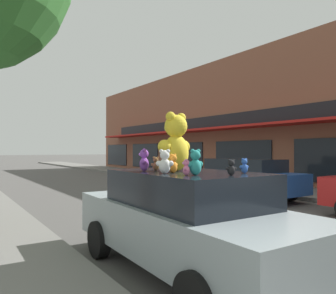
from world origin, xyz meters
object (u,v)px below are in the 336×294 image
(parked_car_far_center, at_px, (244,177))
(teddy_bear_black, at_px, (231,168))
(teddy_bear_blue, at_px, (244,166))
(teddy_bear_brown, at_px, (156,164))
(teddy_bear_teal, at_px, (195,163))
(teddy_bear_purple, at_px, (144,160))
(teddy_bear_pink, at_px, (186,168))
(plush_art_car, at_px, (186,219))
(teddy_bear_orange, at_px, (173,164))
(teddy_bear_giant, at_px, (176,143))
(teddy_bear_white, at_px, (165,162))

(parked_car_far_center, bearing_deg, teddy_bear_black, -137.98)
(teddy_bear_blue, bearing_deg, teddy_bear_brown, -54.79)
(teddy_bear_brown, xyz_separation_m, parked_car_far_center, (6.77, 4.44, -0.82))
(teddy_bear_teal, bearing_deg, teddy_bear_purple, -82.24)
(teddy_bear_blue, bearing_deg, teddy_bear_teal, -1.47)
(teddy_bear_purple, relative_size, teddy_bear_pink, 1.65)
(plush_art_car, height_order, teddy_bear_purple, teddy_bear_purple)
(teddy_bear_blue, bearing_deg, plush_art_car, -51.91)
(teddy_bear_teal, relative_size, teddy_bear_orange, 1.24)
(teddy_bear_orange, relative_size, teddy_bear_brown, 1.24)
(teddy_bear_purple, relative_size, parked_car_far_center, 0.07)
(teddy_bear_brown, bearing_deg, teddy_bear_giant, 156.71)
(teddy_bear_purple, distance_m, parked_car_far_center, 8.35)
(parked_car_far_center, bearing_deg, plush_art_car, -142.95)
(teddy_bear_black, height_order, teddy_bear_pink, same)
(teddy_bear_purple, relative_size, teddy_bear_white, 1.04)
(parked_car_far_center, bearing_deg, teddy_bear_white, -144.03)
(plush_art_car, xyz_separation_m, teddy_bear_orange, (-0.34, -0.14, 0.86))
(teddy_bear_pink, height_order, teddy_bear_brown, teddy_bear_brown)
(teddy_bear_brown, xyz_separation_m, teddy_bear_white, (-0.27, -0.67, 0.06))
(teddy_bear_giant, distance_m, teddy_bear_orange, 0.55)
(teddy_bear_black, height_order, teddy_bear_blue, same)
(plush_art_car, xyz_separation_m, parked_car_far_center, (6.53, 4.93, 0.01))
(teddy_bear_purple, bearing_deg, teddy_bear_blue, 67.28)
(teddy_bear_black, bearing_deg, teddy_bear_white, -39.99)
(teddy_bear_giant, xyz_separation_m, teddy_bear_black, (0.07, -1.14, -0.34))
(teddy_bear_giant, height_order, teddy_bear_pink, teddy_bear_giant)
(teddy_bear_black, bearing_deg, teddy_bear_brown, -64.69)
(teddy_bear_purple, bearing_deg, teddy_bear_black, 48.03)
(teddy_bear_giant, bearing_deg, parked_car_far_center, -158.84)
(plush_art_car, relative_size, parked_car_far_center, 0.94)
(teddy_bear_purple, xyz_separation_m, teddy_bear_blue, (0.95, -1.21, -0.07))
(teddy_bear_blue, distance_m, teddy_bear_pink, 0.96)
(teddy_bear_blue, distance_m, teddy_bear_orange, 1.01)
(teddy_bear_brown, height_order, parked_car_far_center, teddy_bear_brown)
(teddy_bear_black, distance_m, teddy_bear_white, 0.93)
(parked_car_far_center, bearing_deg, teddy_bear_brown, -146.77)
(plush_art_car, distance_m, teddy_bear_purple, 1.12)
(teddy_bear_purple, relative_size, teddy_bear_black, 1.65)
(teddy_bear_blue, bearing_deg, parked_car_far_center, -132.16)
(teddy_bear_giant, relative_size, teddy_bear_purple, 2.59)
(teddy_bear_white, bearing_deg, teddy_bear_brown, -77.25)
(teddy_bear_pink, bearing_deg, teddy_bear_giant, -167.50)
(plush_art_car, height_order, parked_car_far_center, plush_art_car)
(teddy_bear_teal, relative_size, parked_car_far_center, 0.07)
(plush_art_car, height_order, teddy_bear_pink, teddy_bear_pink)
(parked_car_far_center, bearing_deg, teddy_bear_purple, -147.53)
(teddy_bear_blue, bearing_deg, teddy_bear_orange, -30.73)
(teddy_bear_purple, bearing_deg, teddy_bear_giant, 85.53)
(teddy_bear_black, distance_m, teddy_bear_pink, 0.58)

